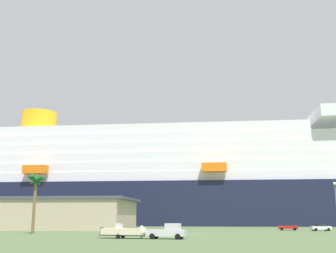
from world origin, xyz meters
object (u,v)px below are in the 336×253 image
object	(u,v)px
cruise_ship	(148,186)
parked_car_red_hatchback	(288,227)
parked_car_white_van	(321,227)
pickup_truck	(168,232)
street_lamp	(336,201)
small_boat_on_trailer	(127,232)
palm_tree	(36,186)

from	to	relation	value
cruise_ship	parked_car_red_hatchback	size ratio (longest dim) A/B	65.91
parked_car_white_van	cruise_ship	bearing A→B (deg)	127.94
pickup_truck	parked_car_red_hatchback	distance (m)	46.80
street_lamp	parked_car_red_hatchback	size ratio (longest dim) A/B	2.02
small_boat_on_trailer	street_lamp	size ratio (longest dim) A/B	0.93
street_lamp	parked_car_white_van	size ratio (longest dim) A/B	2.17
small_boat_on_trailer	street_lamp	bearing A→B (deg)	23.92
street_lamp	parked_car_white_van	bearing A→B (deg)	82.93
parked_car_red_hatchback	parked_car_white_van	xyz separation A→B (m)	(6.39, -3.63, -0.00)
pickup_truck	street_lamp	bearing A→B (deg)	29.92
palm_tree	parked_car_red_hatchback	xyz separation A→B (m)	(51.60, 23.30, -8.03)
street_lamp	pickup_truck	bearing A→B (deg)	-150.08
street_lamp	small_boat_on_trailer	bearing A→B (deg)	-156.08
cruise_ship	parked_car_red_hatchback	distance (m)	68.01
cruise_ship	small_boat_on_trailer	distance (m)	93.46
pickup_truck	street_lamp	size ratio (longest dim) A/B	0.63
pickup_truck	parked_car_white_van	world-z (taller)	pickup_truck
palm_tree	parked_car_red_hatchback	world-z (taller)	palm_tree
small_boat_on_trailer	street_lamp	world-z (taller)	street_lamp
parked_car_red_hatchback	cruise_ship	bearing A→B (deg)	125.53
cruise_ship	pickup_truck	distance (m)	95.29
pickup_truck	street_lamp	xyz separation A→B (m)	(29.68, 17.08, 4.93)
parked_car_red_hatchback	parked_car_white_van	size ratio (longest dim) A/B	1.07
street_lamp	parked_car_red_hatchback	xyz separation A→B (m)	(-4.09, 22.11, -5.14)
pickup_truck	small_boat_on_trailer	size ratio (longest dim) A/B	0.68
palm_tree	parked_car_white_van	bearing A→B (deg)	18.74
small_boat_on_trailer	pickup_truck	bearing A→B (deg)	-11.25
small_boat_on_trailer	palm_tree	xyz separation A→B (m)	(-19.92, 14.68, 7.90)
street_lamp	cruise_ship	bearing A→B (deg)	119.29
cruise_ship	parked_car_white_van	world-z (taller)	cruise_ship
cruise_ship	parked_car_red_hatchback	bearing A→B (deg)	-54.47
small_boat_on_trailer	parked_car_red_hatchback	xyz separation A→B (m)	(31.69, 37.98, -0.13)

